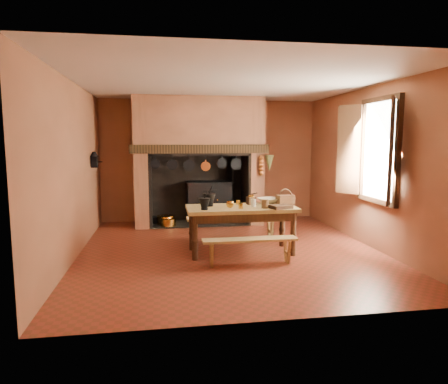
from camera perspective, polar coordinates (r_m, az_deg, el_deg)
name	(u,v)px	position (r m, az deg, el deg)	size (l,w,h in m)	color
floor	(229,250)	(6.92, 0.78, -8.27)	(5.50, 5.50, 0.00)	maroon
ceiling	(230,83)	(6.73, 0.82, 15.34)	(5.50, 5.50, 0.00)	silver
back_wall	(210,161)	(9.40, -2.07, 4.52)	(5.00, 0.02, 2.80)	#9B5D3E
wall_left	(73,170)	(6.72, -20.72, 2.92)	(0.02, 5.50, 2.80)	#9B5D3E
wall_right	(369,167)	(7.52, 19.95, 3.38)	(0.02, 5.50, 2.80)	#9B5D3E
wall_front	(277,187)	(4.01, 7.52, 0.66)	(5.00, 0.02, 2.80)	#9B5D3E
chimney_breast	(199,143)	(8.92, -3.66, 7.00)	(2.95, 0.96, 2.80)	#9B5D3E
iron_range	(210,201)	(9.19, -2.07, -1.29)	(1.12, 0.55, 1.60)	black
hearth_pans	(166,221)	(8.96, -8.31, -4.11)	(0.51, 0.62, 0.20)	gold
hanging_pans	(199,165)	(8.43, -3.58, 3.91)	(1.92, 0.29, 0.27)	black
onion_string	(261,166)	(8.64, 5.32, 3.78)	(0.12, 0.10, 0.46)	#AB651F
herb_bunch	(269,163)	(8.69, 6.48, 4.11)	(0.20, 0.20, 0.35)	olive
window	(373,151)	(7.09, 20.55, 5.56)	(0.39, 1.75, 1.76)	white
wall_coffee_mill	(94,159)	(8.23, -18.04, 4.57)	(0.23, 0.16, 0.31)	black
work_table	(241,214)	(6.62, 2.49, -3.16)	(1.80, 0.80, 0.78)	#A98E4D
bench_front	(250,245)	(6.07, 3.72, -7.57)	(1.44, 0.25, 0.40)	#A98E4D
bench_back	(234,223)	(7.34, 1.40, -4.46)	(1.72, 0.30, 0.48)	#A98E4D
mortar_large	(209,199)	(6.63, -2.11, -1.01)	(0.21, 0.21, 0.36)	black
mortar_small	(204,203)	(6.28, -2.81, -1.61)	(0.19, 0.19, 0.32)	black
coffee_grinder	(251,200)	(6.82, 3.91, -1.14)	(0.19, 0.16, 0.21)	#3D2413
brass_mug_a	(241,206)	(6.40, 2.42, -2.01)	(0.08, 0.08, 0.08)	gold
brass_mug_b	(238,202)	(6.82, 2.04, -1.46)	(0.07, 0.07, 0.08)	gold
mixing_bowl	(268,201)	(7.01, 6.36, -1.22)	(0.36, 0.36, 0.09)	#C0B994
stoneware_crock	(265,204)	(6.48, 5.87, -1.68)	(0.11, 0.11, 0.14)	brown
glass_jar	(253,203)	(6.59, 4.23, -1.56)	(0.07, 0.07, 0.13)	beige
wicker_basket	(285,199)	(6.93, 8.76, -1.00)	(0.30, 0.23, 0.27)	#4C2716
wooden_tray	(281,207)	(6.48, 8.10, -2.08)	(0.33, 0.24, 0.06)	#3D2413
brass_cup	(230,205)	(6.49, 0.87, -1.81)	(0.13, 0.13, 0.10)	gold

